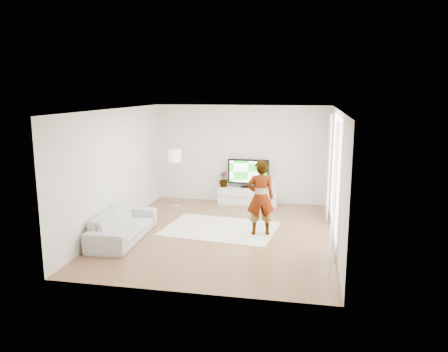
% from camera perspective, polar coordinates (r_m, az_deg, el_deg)
% --- Properties ---
extents(floor, '(6.00, 6.00, 0.00)m').
position_cam_1_polar(floor, '(10.03, -0.40, -7.53)').
color(floor, '#986844').
rests_on(floor, ground).
extents(ceiling, '(6.00, 6.00, 0.00)m').
position_cam_1_polar(ceiling, '(9.51, -0.42, 8.66)').
color(ceiling, white).
rests_on(ceiling, wall_back).
extents(wall_left, '(0.02, 6.00, 2.80)m').
position_cam_1_polar(wall_left, '(10.45, -13.97, 0.83)').
color(wall_left, silver).
rests_on(wall_left, floor).
extents(wall_right, '(0.02, 6.00, 2.80)m').
position_cam_1_polar(wall_right, '(9.51, 14.53, -0.21)').
color(wall_right, silver).
rests_on(wall_right, floor).
extents(wall_back, '(5.00, 0.02, 2.80)m').
position_cam_1_polar(wall_back, '(12.59, 2.30, 2.86)').
color(wall_back, silver).
rests_on(wall_back, floor).
extents(wall_front, '(5.00, 0.02, 2.80)m').
position_cam_1_polar(wall_front, '(6.83, -5.42, -4.30)').
color(wall_front, silver).
rests_on(wall_front, floor).
extents(window, '(0.01, 2.60, 2.50)m').
position_cam_1_polar(window, '(9.79, 14.32, 0.42)').
color(window, white).
rests_on(window, wall_right).
extents(curtain_near, '(0.04, 0.70, 2.60)m').
position_cam_1_polar(curtain_near, '(8.54, 14.22, -1.81)').
color(curtain_near, white).
rests_on(curtain_near, floor).
extents(curtain_far, '(0.04, 0.70, 2.60)m').
position_cam_1_polar(curtain_far, '(11.08, 13.53, 1.16)').
color(curtain_far, white).
rests_on(curtain_far, floor).
extents(media_console, '(1.69, 0.48, 0.48)m').
position_cam_1_polar(media_console, '(12.55, 3.15, -2.58)').
color(media_console, white).
rests_on(media_console, floor).
extents(television, '(1.17, 0.23, 0.82)m').
position_cam_1_polar(television, '(12.43, 3.20, 0.49)').
color(television, black).
rests_on(television, media_console).
extents(game_console, '(0.05, 0.15, 0.20)m').
position_cam_1_polar(game_console, '(12.40, 6.55, -1.21)').
color(game_console, white).
rests_on(game_console, media_console).
extents(potted_plant, '(0.32, 0.32, 0.44)m').
position_cam_1_polar(potted_plant, '(12.56, -0.08, -0.42)').
color(potted_plant, '#3F7238').
rests_on(potted_plant, media_console).
extents(rug, '(2.76, 2.13, 0.01)m').
position_cam_1_polar(rug, '(10.37, -0.50, -6.87)').
color(rug, '#EBE3C8').
rests_on(rug, floor).
extents(player, '(0.70, 0.54, 1.70)m').
position_cam_1_polar(player, '(9.78, 4.78, -2.80)').
color(player, '#334772').
rests_on(player, rug).
extents(sofa, '(0.93, 2.20, 0.64)m').
position_cam_1_polar(sofa, '(9.84, -13.06, -6.27)').
color(sofa, beige).
rests_on(sofa, floor).
extents(floor_lamp, '(0.36, 0.36, 1.62)m').
position_cam_1_polar(floor_lamp, '(12.12, -6.45, 2.33)').
color(floor_lamp, silver).
rests_on(floor_lamp, floor).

